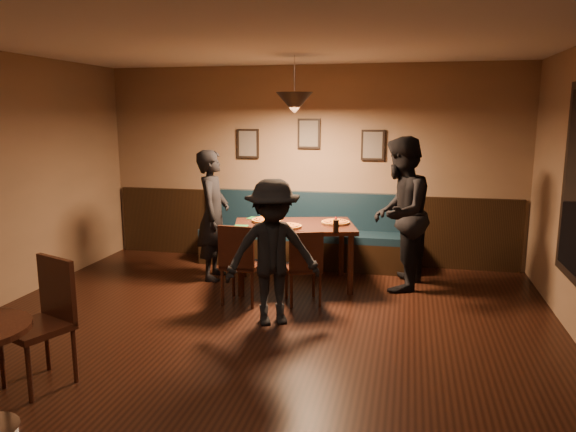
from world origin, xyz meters
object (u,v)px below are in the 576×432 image
(diner_right, at_px, (400,214))
(diner_left, at_px, (213,215))
(cafe_chair_far, at_px, (36,325))
(chair_near_left, at_px, (242,263))
(chair_near_right, at_px, (303,266))
(soda_glass, at_px, (336,226))
(diner_front, at_px, (273,253))
(dining_table, at_px, (294,255))
(booth_bench, at_px, (305,231))
(tabasco_bottle, at_px, (336,221))

(diner_right, bearing_deg, diner_left, -76.55)
(diner_right, distance_m, cafe_chair_far, 4.16)
(chair_near_left, distance_m, diner_right, 2.00)
(cafe_chair_far, bearing_deg, chair_near_right, -103.29)
(diner_right, relative_size, soda_glass, 13.00)
(chair_near_right, height_order, diner_front, diner_front)
(diner_left, bearing_deg, dining_table, -101.45)
(chair_near_right, height_order, diner_right, diner_right)
(booth_bench, bearing_deg, diner_front, -87.60)
(booth_bench, bearing_deg, tabasco_bottle, -59.81)
(booth_bench, xyz_separation_m, diner_right, (1.32, -0.77, 0.43))
(diner_front, distance_m, soda_glass, 1.08)
(dining_table, height_order, tabasco_bottle, tabasco_bottle)
(chair_near_left, distance_m, diner_front, 0.78)
(chair_near_right, bearing_deg, dining_table, 88.36)
(cafe_chair_far, bearing_deg, soda_glass, -105.35)
(soda_glass, xyz_separation_m, tabasco_bottle, (-0.04, 0.31, -0.01))
(tabasco_bottle, bearing_deg, chair_near_right, -116.83)
(soda_glass, xyz_separation_m, cafe_chair_far, (-2.00, -2.62, -0.35))
(diner_right, bearing_deg, booth_bench, -108.99)
(diner_right, bearing_deg, chair_near_right, -42.24)
(booth_bench, height_order, diner_right, diner_right)
(dining_table, bearing_deg, booth_bench, 77.67)
(chair_near_left, relative_size, chair_near_right, 1.08)
(diner_left, distance_m, soda_glass, 1.70)
(chair_near_left, height_order, soda_glass, same)
(diner_left, distance_m, tabasco_bottle, 1.61)
(diner_right, xyz_separation_m, cafe_chair_far, (-2.71, -3.12, -0.43))
(dining_table, relative_size, cafe_chair_far, 1.45)
(diner_right, relative_size, tabasco_bottle, 14.52)
(soda_glass, bearing_deg, diner_left, 165.79)
(chair_near_left, bearing_deg, diner_left, 130.05)
(booth_bench, bearing_deg, diner_right, -30.33)
(dining_table, xyz_separation_m, diner_left, (-1.09, 0.08, 0.45))
(diner_left, relative_size, soda_glass, 11.70)
(tabasco_bottle, bearing_deg, soda_glass, -81.98)
(tabasco_bottle, bearing_deg, diner_right, 14.68)
(chair_near_left, bearing_deg, tabasco_bottle, 38.97)
(booth_bench, relative_size, diner_front, 2.01)
(chair_near_right, relative_size, diner_front, 0.57)
(diner_left, height_order, cafe_chair_far, diner_left)
(tabasco_bottle, xyz_separation_m, cafe_chair_far, (-1.95, -2.93, -0.34))
(diner_front, height_order, soda_glass, diner_front)
(chair_near_left, xyz_separation_m, tabasco_bottle, (0.96, 0.72, 0.38))
(chair_near_right, bearing_deg, chair_near_left, 169.58)
(booth_bench, relative_size, diner_right, 1.61)
(chair_near_left, bearing_deg, chair_near_right, 14.44)
(soda_glass, bearing_deg, diner_right, 35.35)
(diner_right, bearing_deg, cafe_chair_far, -29.57)
(chair_near_right, bearing_deg, diner_left, 130.01)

